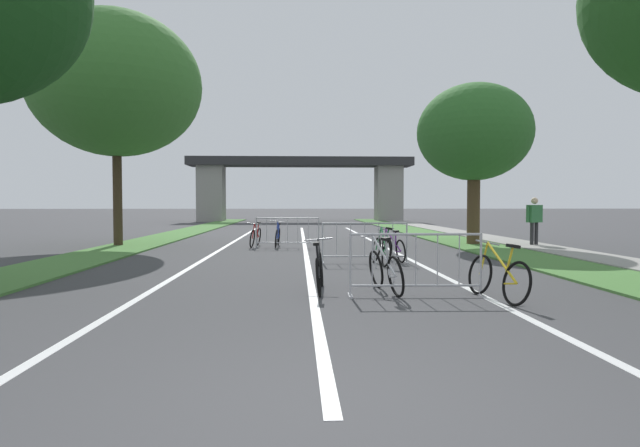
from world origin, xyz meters
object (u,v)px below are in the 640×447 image
Objects in this scene: bicycle_green_0 at (382,250)px; bicycle_silver_1 at (385,270)px; crowd_barrier_nearest at (416,265)px; bicycle_red_6 at (256,237)px; tree_left_pine_near at (116,85)px; bicycle_purple_3 at (393,248)px; crowd_barrier_second at (365,243)px; pedestrian_strolling at (534,217)px; crowd_barrier_third at (287,233)px; bicycle_blue_2 at (278,236)px; bicycle_black_5 at (319,271)px; tree_right_oak_mid at (474,133)px; bicycle_yellow_4 at (498,277)px.

bicycle_green_0 is 4.04m from bicycle_silver_1.
bicycle_red_6 is at bearing 109.02° from crowd_barrier_nearest.
tree_left_pine_near is 3.72× the size of crowd_barrier_nearest.
crowd_barrier_nearest is 5.32m from bicycle_purple_3.
crowd_barrier_second is 1.37× the size of bicycle_green_0.
crowd_barrier_second is 8.22m from pedestrian_strolling.
crowd_barrier_third is 1.29× the size of bicycle_blue_2.
bicycle_black_5 is (-1.57, 0.54, -0.15)m from crowd_barrier_nearest.
bicycle_purple_3 is at bearing 70.05° from bicycle_black_5.
crowd_barrier_third is 1.31× the size of bicycle_red_6.
bicycle_yellow_4 is at bearing -107.08° from tree_right_oak_mid.
bicycle_green_0 is at bearing 129.97° from bicycle_red_6.
tree_right_oak_mid reaches higher than bicycle_purple_3.
bicycle_silver_1 reaches higher than bicycle_green_0.
crowd_barrier_third is at bearing -172.53° from tree_right_oak_mid.
bicycle_green_0 is at bearing 88.08° from crowd_barrier_nearest.
bicycle_black_5 is at bearing -147.45° from pedestrian_strolling.
bicycle_purple_3 is (0.84, 0.52, -0.17)m from crowd_barrier_second.
bicycle_green_0 is (2.45, -5.13, -0.14)m from crowd_barrier_third.
tree_left_pine_near reaches higher than bicycle_yellow_4.
crowd_barrier_nearest is at bearing 150.88° from bicycle_yellow_4.
bicycle_black_5 is at bearing -55.28° from tree_left_pine_near.
tree_left_pine_near is 14.35m from crowd_barrier_nearest.
crowd_barrier_nearest and crowd_barrier_second have the same top height.
bicycle_yellow_4 is at bearing -35.23° from bicycle_silver_1.
tree_left_pine_near reaches higher than bicycle_red_6.
crowd_barrier_third reaches higher than bicycle_purple_3.
bicycle_black_5 is 1.00× the size of bicycle_red_6.
crowd_barrier_nearest is at bearing 107.43° from bicycle_blue_2.
pedestrian_strolling reaches higher than bicycle_yellow_4.
tree_right_oak_mid is 3.46× the size of bicycle_red_6.
bicycle_blue_2 is 1.01× the size of bicycle_red_6.
pedestrian_strolling is (8.74, 0.02, 0.55)m from crowd_barrier_third.
bicycle_green_0 reaches higher than bicycle_purple_3.
pedestrian_strolling is (14.83, -0.86, -4.69)m from tree_left_pine_near.
tree_left_pine_near reaches higher than bicycle_purple_3.
crowd_barrier_second is 5.19m from crowd_barrier_third.
bicycle_blue_2 is (-2.66, 9.98, -0.15)m from crowd_barrier_nearest.
bicycle_silver_1 is 0.98× the size of bicycle_black_5.
tree_left_pine_near reaches higher than bicycle_blue_2.
crowd_barrier_nearest is at bearing -14.24° from bicycle_black_5.
bicycle_silver_1 is 1.14m from bicycle_black_5.
crowd_barrier_second is 1.31× the size of bicycle_yellow_4.
crowd_barrier_second is (-0.23, 4.76, 0.00)m from crowd_barrier_nearest.
tree_left_pine_near is 4.86× the size of bicycle_yellow_4.
bicycle_purple_3 is 0.94× the size of bicycle_yellow_4.
crowd_barrier_third is 10.52m from bicycle_yellow_4.
bicycle_green_0 is 4.21m from bicycle_black_5.
tree_left_pine_near is 11.75m from bicycle_green_0.
pedestrian_strolling is at bearing 32.24° from bicycle_green_0.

